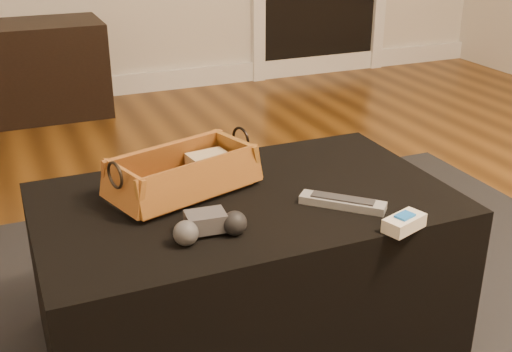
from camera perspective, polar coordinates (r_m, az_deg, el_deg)
name	(u,v)px	position (r m, az deg, el deg)	size (l,w,h in m)	color
baseboard	(130,84)	(4.03, -11.17, 8.03)	(5.00, 0.04, 0.12)	white
area_rug	(253,351)	(1.75, -0.23, -15.29)	(2.60, 2.00, 0.01)	black
ottoman	(246,271)	(1.66, -0.92, -8.45)	(1.00, 0.60, 0.42)	black
tv_remote	(181,187)	(1.57, -6.72, -0.98)	(0.19, 0.04, 0.02)	black
cloth_bundle	(208,164)	(1.65, -4.26, 1.09)	(0.10, 0.07, 0.06)	#C8B38B
wicker_basket	(183,176)	(1.58, -6.48, 0.02)	(0.40, 0.29, 0.13)	#AF6527
game_controller	(209,225)	(1.37, -4.23, -4.40)	(0.16, 0.09, 0.05)	#3E3D41
silver_remote	(343,202)	(1.52, 7.70, -2.33)	(0.18, 0.17, 0.02)	#9FA2A6
cream_gadget	(404,223)	(1.44, 13.03, -4.06)	(0.11, 0.08, 0.04)	silver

